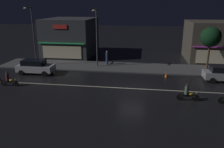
% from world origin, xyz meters
% --- Properties ---
extents(ground_plane, '(140.00, 140.00, 0.00)m').
position_xyz_m(ground_plane, '(0.00, 0.00, 0.00)').
color(ground_plane, black).
extents(lane_divider_stripe, '(34.13, 0.16, 0.01)m').
position_xyz_m(lane_divider_stripe, '(0.00, 0.00, 0.01)').
color(lane_divider_stripe, beige).
rests_on(lane_divider_stripe, ground).
extents(sidewalk_far, '(35.93, 4.79, 0.14)m').
position_xyz_m(sidewalk_far, '(0.00, 7.48, 0.07)').
color(sidewalk_far, '#4C4C4F').
rests_on(sidewalk_far, ground).
extents(storefront_left_block, '(7.25, 9.01, 5.85)m').
position_xyz_m(storefront_left_block, '(-10.78, 14.30, 2.92)').
color(storefront_left_block, '#383A3F').
rests_on(storefront_left_block, ground).
extents(storefront_center_block, '(7.18, 7.75, 5.64)m').
position_xyz_m(storefront_center_block, '(10.78, 13.66, 2.82)').
color(storefront_center_block, '#4C443A').
rests_on(storefront_center_block, ground).
extents(streetlamp_west, '(0.44, 1.64, 7.53)m').
position_xyz_m(streetlamp_west, '(-13.18, 6.45, 4.55)').
color(streetlamp_west, '#47494C').
rests_on(streetlamp_west, sidewalk_far).
extents(streetlamp_mid, '(0.44, 1.64, 7.27)m').
position_xyz_m(streetlamp_mid, '(-5.00, 7.08, 4.42)').
color(streetlamp_mid, '#47494C').
rests_on(streetlamp_mid, sidewalk_far).
extents(pedestrian_on_sidewalk, '(0.32, 0.32, 1.86)m').
position_xyz_m(pedestrian_on_sidewalk, '(-3.90, 8.41, 1.02)').
color(pedestrian_on_sidewalk, '#334766').
rests_on(pedestrian_on_sidewalk, sidewalk_far).
extents(street_tree, '(2.45, 2.45, 5.25)m').
position_xyz_m(street_tree, '(8.91, 7.90, 4.13)').
color(street_tree, '#473323').
rests_on(street_tree, sidewalk_far).
extents(parked_car_near_kerb, '(4.30, 1.98, 1.67)m').
position_xyz_m(parked_car_near_kerb, '(-11.69, 3.38, 0.87)').
color(parked_car_near_kerb, silver).
rests_on(parked_car_near_kerb, ground).
extents(parked_car_trailing, '(4.30, 1.98, 1.67)m').
position_xyz_m(parked_car_trailing, '(9.59, 3.63, 0.87)').
color(parked_car_trailing, '#9EA0A5').
rests_on(parked_car_trailing, ground).
extents(motorcycle_lead, '(1.90, 0.60, 1.52)m').
position_xyz_m(motorcycle_lead, '(-12.33, -1.05, 0.63)').
color(motorcycle_lead, black).
rests_on(motorcycle_lead, ground).
extents(motorcycle_opposite_lane, '(1.90, 0.60, 1.52)m').
position_xyz_m(motorcycle_opposite_lane, '(4.85, -2.20, 0.63)').
color(motorcycle_opposite_lane, black).
rests_on(motorcycle_opposite_lane, ground).
extents(traffic_cone, '(0.36, 0.36, 0.55)m').
position_xyz_m(traffic_cone, '(3.64, 4.28, 0.28)').
color(traffic_cone, orange).
rests_on(traffic_cone, ground).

